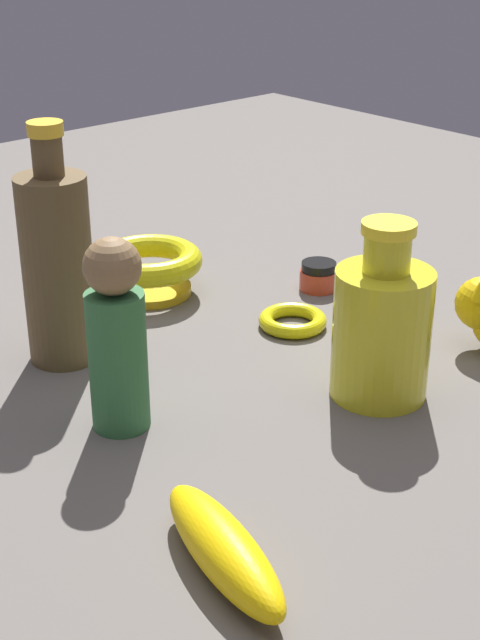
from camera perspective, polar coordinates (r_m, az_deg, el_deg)
ground at (r=0.97m, az=-0.00°, el=-2.80°), size 2.00×2.00×0.00m
person_figure_adult at (r=0.83m, az=-7.59°, el=-1.04°), size 0.07×0.07×0.18m
banana at (r=0.68m, az=-1.02°, el=-13.88°), size 0.08×0.17×0.04m
nail_polish_jar at (r=1.15m, az=4.84°, el=2.72°), size 0.05×0.05×0.04m
bottle_tall at (r=0.96m, az=-11.16°, el=3.35°), size 0.07×0.07×0.25m
bottle_short at (r=0.89m, az=8.70°, el=-0.45°), size 0.09×0.09×0.18m
bowl at (r=1.13m, az=-5.62°, el=3.35°), size 0.13×0.13×0.06m
bangle at (r=1.05m, az=3.25°, el=-0.03°), size 0.08×0.08×0.02m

